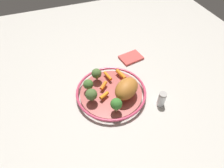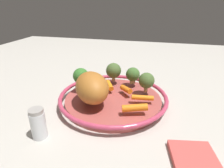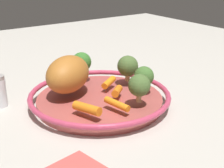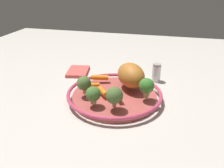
{
  "view_description": "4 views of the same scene",
  "coord_description": "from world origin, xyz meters",
  "views": [
    {
      "loc": [
        -0.21,
        -0.6,
        0.77
      ],
      "look_at": [
        0.01,
        0.02,
        0.06
      ],
      "focal_mm": 31.68,
      "sensor_mm": 36.0,
      "label": 1
    },
    {
      "loc": [
        0.52,
        0.13,
        0.31
      ],
      "look_at": [
        0.0,
        -0.0,
        0.07
      ],
      "focal_mm": 30.21,
      "sensor_mm": 36.0,
      "label": 2
    },
    {
      "loc": [
        0.4,
        0.63,
        0.34
      ],
      "look_at": [
        -0.03,
        0.01,
        0.05
      ],
      "focal_mm": 52.81,
      "sensor_mm": 36.0,
      "label": 3
    },
    {
      "loc": [
        -0.72,
        -0.17,
        0.42
      ],
      "look_at": [
        0.01,
        0.01,
        0.06
      ],
      "focal_mm": 36.91,
      "sensor_mm": 36.0,
      "label": 4
    }
  ],
  "objects": [
    {
      "name": "ground_plane",
      "position": [
        0.0,
        0.0,
        0.0
      ],
      "size": [
        2.07,
        2.07,
        0.0
      ],
      "primitive_type": "plane",
      "color": "#B7B2A8"
    },
    {
      "name": "serving_bowl",
      "position": [
        0.0,
        0.0,
        0.02
      ],
      "size": [
        0.35,
        0.35,
        0.04
      ],
      "color": "#A84C47",
      "rests_on": "ground_plane"
    },
    {
      "name": "roast_chicken_piece",
      "position": [
        0.06,
        -0.05,
        0.08
      ],
      "size": [
        0.16,
        0.15,
        0.09
      ],
      "primitive_type": "ellipsoid",
      "rotation": [
        0.0,
        0.0,
        0.6
      ],
      "color": "#AF6727",
      "rests_on": "serving_bowl"
    },
    {
      "name": "baby_carrot_back",
      "position": [
        -0.03,
        0.04,
        0.04
      ],
      "size": [
        0.05,
        0.05,
        0.02
      ],
      "primitive_type": "cylinder",
      "rotation": [
        1.66,
        0.0,
        5.46
      ],
      "color": "orange",
      "rests_on": "serving_bowl"
    },
    {
      "name": "baby_carrot_near_rim",
      "position": [
        0.02,
        0.1,
        0.04
      ],
      "size": [
        0.03,
        0.07,
        0.02
      ],
      "primitive_type": "cylinder",
      "rotation": [
        1.52,
        0.0,
        0.2
      ],
      "color": "orange",
      "rests_on": "serving_bowl"
    },
    {
      "name": "baby_carrot_left",
      "position": [
        -0.04,
        -0.02,
        0.04
      ],
      "size": [
        0.05,
        0.04,
        0.02
      ],
      "primitive_type": "cylinder",
      "rotation": [
        1.65,
        0.0,
        2.08
      ],
      "color": "orange",
      "rests_on": "serving_bowl"
    },
    {
      "name": "baby_carrot_center",
      "position": [
        0.08,
        0.08,
        0.05
      ],
      "size": [
        0.04,
        0.07,
        0.02
      ],
      "primitive_type": "cylinder",
      "rotation": [
        1.52,
        0.0,
        3.44
      ],
      "color": "orange",
      "rests_on": "serving_bowl"
    },
    {
      "name": "broccoli_floret_small",
      "position": [
        -0.02,
        -0.12,
        0.08
      ],
      "size": [
        0.05,
        0.05,
        0.07
      ],
      "color": "#9AA666",
      "rests_on": "serving_bowl"
    },
    {
      "name": "broccoli_floret_edge",
      "position": [
        -0.1,
        0.05,
        0.07
      ],
      "size": [
        0.05,
        0.05,
        0.06
      ],
      "color": "tan",
      "rests_on": "serving_bowl"
    },
    {
      "name": "broccoli_floret_mid",
      "position": [
        -0.1,
        -0.02,
        0.08
      ],
      "size": [
        0.06,
        0.06,
        0.07
      ],
      "color": "tan",
      "rests_on": "serving_bowl"
    },
    {
      "name": "broccoli_floret_large",
      "position": [
        -0.04,
        0.1,
        0.07
      ],
      "size": [
        0.05,
        0.05,
        0.07
      ],
      "color": "tan",
      "rests_on": "serving_bowl"
    },
    {
      "name": "salt_shaker",
      "position": [
        0.2,
        -0.14,
        0.04
      ],
      "size": [
        0.04,
        0.04,
        0.08
      ],
      "color": "silver",
      "rests_on": "ground_plane"
    },
    {
      "name": "dish_towel",
      "position": [
        0.21,
        0.23,
        0.01
      ],
      "size": [
        0.14,
        0.11,
        0.01
      ],
      "primitive_type": "cube",
      "rotation": [
        0.0,
        0.0,
        0.18
      ],
      "color": "#D14C47",
      "rests_on": "ground_plane"
    }
  ]
}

